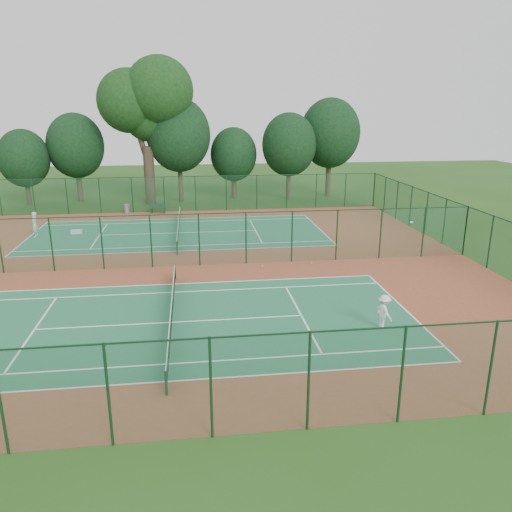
{
  "coord_description": "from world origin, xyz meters",
  "views": [
    {
      "loc": [
        1.17,
        -31.59,
        10.08
      ],
      "look_at": [
        4.8,
        -3.65,
        1.6
      ],
      "focal_mm": 35.0,
      "sensor_mm": 36.0,
      "label": 1
    }
  ],
  "objects_px": {
    "player_far": "(35,224)",
    "trash_bin": "(127,209)",
    "bench": "(158,208)",
    "kit_bag": "(76,232)",
    "player_near": "(384,312)",
    "big_tree": "(146,100)"
  },
  "relations": [
    {
      "from": "trash_bin",
      "to": "kit_bag",
      "type": "height_order",
      "value": "trash_bin"
    },
    {
      "from": "player_near",
      "to": "big_tree",
      "type": "height_order",
      "value": "big_tree"
    },
    {
      "from": "player_far",
      "to": "big_tree",
      "type": "bearing_deg",
      "value": 149.58
    },
    {
      "from": "bench",
      "to": "kit_bag",
      "type": "relative_size",
      "value": 1.81
    },
    {
      "from": "player_near",
      "to": "trash_bin",
      "type": "xyz_separation_m",
      "value": [
        -15.07,
        28.39,
        -0.38
      ]
    },
    {
      "from": "player_far",
      "to": "big_tree",
      "type": "height_order",
      "value": "big_tree"
    },
    {
      "from": "player_far",
      "to": "trash_bin",
      "type": "relative_size",
      "value": 2.16
    },
    {
      "from": "bench",
      "to": "player_far",
      "type": "bearing_deg",
      "value": -129.51
    },
    {
      "from": "bench",
      "to": "kit_bag",
      "type": "bearing_deg",
      "value": -120.37
    },
    {
      "from": "kit_bag",
      "to": "player_near",
      "type": "bearing_deg",
      "value": -47.91
    },
    {
      "from": "player_near",
      "to": "big_tree",
      "type": "bearing_deg",
      "value": 6.65
    },
    {
      "from": "player_far",
      "to": "trash_bin",
      "type": "bearing_deg",
      "value": 144.17
    },
    {
      "from": "player_far",
      "to": "bench",
      "type": "height_order",
      "value": "player_far"
    },
    {
      "from": "player_far",
      "to": "bench",
      "type": "distance_m",
      "value": 12.21
    },
    {
      "from": "trash_bin",
      "to": "bench",
      "type": "bearing_deg",
      "value": -4.75
    },
    {
      "from": "player_far",
      "to": "big_tree",
      "type": "distance_m",
      "value": 18.52
    },
    {
      "from": "trash_bin",
      "to": "player_far",
      "type": "bearing_deg",
      "value": -127.0
    },
    {
      "from": "kit_bag",
      "to": "big_tree",
      "type": "bearing_deg",
      "value": 68.48
    },
    {
      "from": "trash_bin",
      "to": "bench",
      "type": "relative_size",
      "value": 0.58
    },
    {
      "from": "kit_bag",
      "to": "trash_bin",
      "type": "bearing_deg",
      "value": 68.03
    },
    {
      "from": "trash_bin",
      "to": "big_tree",
      "type": "bearing_deg",
      "value": 68.43
    },
    {
      "from": "player_far",
      "to": "trash_bin",
      "type": "distance_m",
      "value": 10.36
    }
  ]
}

